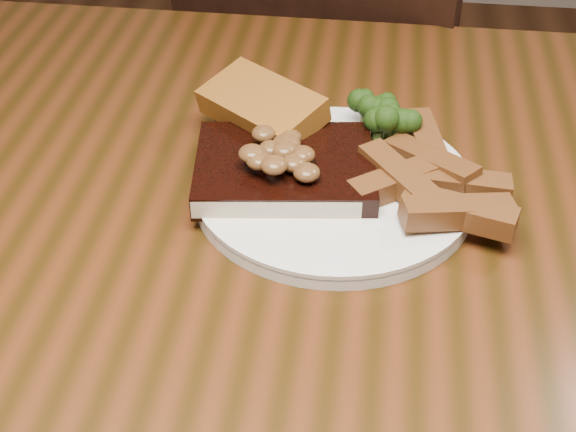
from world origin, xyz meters
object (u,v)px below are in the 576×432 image
object	(u,v)px
chair_far	(335,105)
plate	(333,189)
dining_table	(289,320)
potato_wedges	(413,179)
steak	(285,169)
garlic_bread	(263,123)

from	to	relation	value
chair_far	plate	bearing A→B (deg)	113.44
dining_table	chair_far	xyz separation A→B (m)	(-0.00, 0.64, -0.15)
plate	potato_wedges	xyz separation A→B (m)	(0.07, 0.00, 0.02)
steak	dining_table	bearing A→B (deg)	-87.22
dining_table	garlic_bread	size ratio (longest dim) A/B	13.23
garlic_bread	potato_wedges	distance (m)	0.17
plate	chair_far	bearing A→B (deg)	93.65
plate	potato_wedges	bearing A→B (deg)	0.17
plate	garlic_bread	size ratio (longest dim) A/B	2.15
potato_wedges	chair_far	bearing A→B (deg)	100.75
plate	potato_wedges	distance (m)	0.07
chair_far	steak	size ratio (longest dim) A/B	5.63
dining_table	plate	xyz separation A→B (m)	(0.03, 0.08, 0.10)
chair_far	garlic_bread	distance (m)	0.56
plate	steak	size ratio (longest dim) A/B	1.59
dining_table	steak	bearing A→B (deg)	99.96
dining_table	garlic_bread	bearing A→B (deg)	106.85
plate	dining_table	bearing A→B (deg)	-112.23
dining_table	steak	xyz separation A→B (m)	(-0.01, 0.08, 0.12)
chair_far	potato_wedges	bearing A→B (deg)	120.54
dining_table	plate	distance (m)	0.13
garlic_bread	plate	bearing A→B (deg)	-6.98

